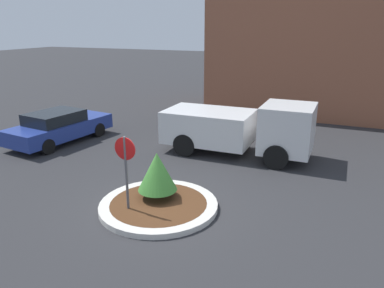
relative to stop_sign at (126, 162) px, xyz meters
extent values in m
plane|color=#2D2D30|center=(0.61, 0.59, -1.48)|extent=(120.00, 120.00, 0.00)
cylinder|color=beige|center=(0.61, 0.59, -1.40)|extent=(3.31, 3.31, 0.16)
cylinder|color=#4C2D19|center=(0.61, 0.59, -1.40)|extent=(2.71, 2.71, 0.16)
cylinder|color=#4C4C51|center=(0.00, 0.00, -0.39)|extent=(0.07, 0.07, 2.18)
cylinder|color=#B71414|center=(0.00, 0.00, 0.38)|extent=(0.61, 0.03, 0.61)
cylinder|color=brown|center=(0.42, 0.90, -1.20)|extent=(0.08, 0.08, 0.25)
cone|color=#3D7F33|center=(0.42, 0.90, -0.52)|extent=(1.12, 1.12, 1.11)
cube|color=silver|center=(3.17, 5.88, -0.22)|extent=(1.84, 2.09, 1.73)
cube|color=silver|center=(0.09, 5.86, -0.46)|extent=(3.44, 2.21, 1.26)
cube|color=black|center=(3.80, 5.89, 0.08)|extent=(0.06, 1.86, 0.60)
cylinder|color=black|center=(2.99, 6.89, -1.04)|extent=(0.89, 0.25, 0.89)
cylinder|color=black|center=(3.00, 4.88, -1.04)|extent=(0.89, 0.25, 0.89)
cylinder|color=black|center=(-0.55, 6.86, -1.04)|extent=(0.89, 0.25, 0.89)
cylinder|color=black|center=(-0.53, 4.85, -1.04)|extent=(0.89, 0.25, 0.89)
cube|color=#93563D|center=(3.91, 15.27, 2.40)|extent=(13.18, 6.00, 7.77)
cube|color=navy|center=(-6.27, 4.42, -0.90)|extent=(2.39, 4.78, 0.64)
cube|color=black|center=(-6.30, 4.19, -0.35)|extent=(1.89, 2.38, 0.48)
cylinder|color=black|center=(-6.95, 5.93, -1.17)|extent=(0.28, 0.64, 0.62)
cylinder|color=black|center=(-5.25, 5.73, -1.17)|extent=(0.28, 0.64, 0.62)
cylinder|color=black|center=(-7.29, 3.11, -1.17)|extent=(0.28, 0.64, 0.62)
cylinder|color=black|center=(-5.59, 2.90, -1.17)|extent=(0.28, 0.64, 0.62)
camera|label=1|loc=(5.21, -7.69, 3.43)|focal=35.00mm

